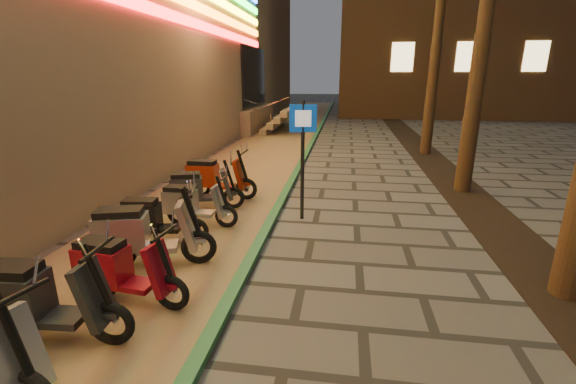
% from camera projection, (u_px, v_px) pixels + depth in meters
% --- Properties ---
extents(ground, '(120.00, 120.00, 0.00)m').
position_uv_depth(ground, '(283.00, 373.00, 3.90)').
color(ground, '#474442').
rests_on(ground, ground).
extents(parking_strip, '(3.40, 60.00, 0.01)m').
position_uv_depth(parking_strip, '(255.00, 159.00, 13.73)').
color(parking_strip, '#8C7251').
rests_on(parking_strip, ground).
extents(green_curb, '(0.18, 60.00, 0.10)m').
position_uv_depth(green_curb, '(303.00, 160.00, 13.48)').
color(green_curb, '#296D40').
rests_on(green_curb, ground).
extents(planting_strip, '(1.20, 40.00, 0.02)m').
position_uv_depth(planting_strip, '(488.00, 217.00, 8.13)').
color(planting_strip, black).
rests_on(planting_strip, ground).
extents(pedestrian_sign, '(0.53, 0.14, 2.43)m').
position_uv_depth(pedestrian_sign, '(303.00, 145.00, 7.64)').
color(pedestrian_sign, black).
rests_on(pedestrian_sign, ground).
extents(scooter_4, '(1.74, 0.61, 1.22)m').
position_uv_depth(scooter_4, '(36.00, 299.00, 4.23)').
color(scooter_4, black).
rests_on(scooter_4, ground).
extents(scooter_5, '(1.58, 0.60, 1.11)m').
position_uv_depth(scooter_5, '(119.00, 269.00, 5.00)').
color(scooter_5, black).
rests_on(scooter_5, ground).
extents(scooter_6, '(1.80, 0.92, 1.27)m').
position_uv_depth(scooter_6, '(141.00, 234.00, 5.91)').
color(scooter_6, black).
rests_on(scooter_6, ground).
extents(scooter_7, '(1.52, 0.59, 1.06)m').
position_uv_depth(scooter_7, '(155.00, 218.00, 6.81)').
color(scooter_7, black).
rests_on(scooter_7, ground).
extents(scooter_8, '(1.49, 0.52, 1.05)m').
position_uv_depth(scooter_8, '(191.00, 204.00, 7.60)').
color(scooter_8, black).
rests_on(scooter_8, ground).
extents(scooter_9, '(1.59, 0.86, 1.13)m').
position_uv_depth(scooter_9, '(198.00, 189.00, 8.45)').
color(scooter_9, black).
rests_on(scooter_9, ground).
extents(scooter_10, '(1.72, 0.60, 1.21)m').
position_uv_depth(scooter_10, '(213.00, 177.00, 9.32)').
color(scooter_10, black).
rests_on(scooter_10, ground).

